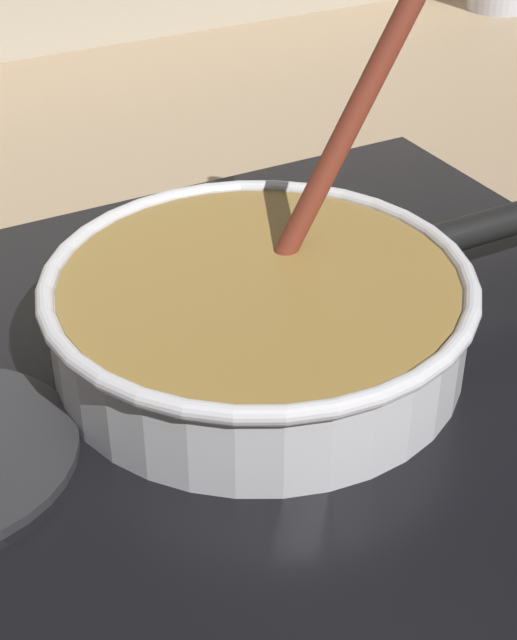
# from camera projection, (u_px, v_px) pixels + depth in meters

# --- Properties ---
(ground) EXTENTS (2.40, 1.60, 0.04)m
(ground) POSITION_uv_depth(u_px,v_px,m) (389.00, 519.00, 0.52)
(ground) COLOR #9E8466
(hob_plate) EXTENTS (0.56, 0.48, 0.01)m
(hob_plate) POSITION_uv_depth(u_px,v_px,m) (258.00, 365.00, 0.60)
(hob_plate) COLOR black
(hob_plate) RESTS_ON ground
(burner_ring) EXTENTS (0.17, 0.17, 0.01)m
(burner_ring) POSITION_uv_depth(u_px,v_px,m) (258.00, 352.00, 0.59)
(burner_ring) COLOR #592D0C
(burner_ring) RESTS_ON hob_plate
(cooking_pan) EXTENTS (0.40, 0.26, 0.24)m
(cooking_pan) POSITION_uv_depth(u_px,v_px,m) (262.00, 311.00, 0.58)
(cooking_pan) COLOR silver
(cooking_pan) RESTS_ON hob_plate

